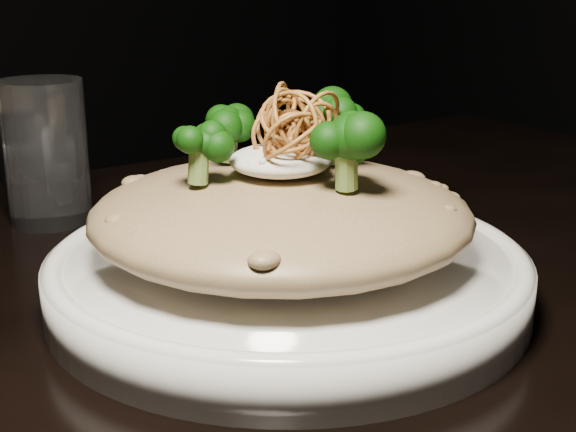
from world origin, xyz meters
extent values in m
cube|color=black|center=(0.00, 0.00, 0.73)|extent=(1.10, 0.80, 0.04)
cylinder|color=black|center=(0.48, 0.33, 0.35)|extent=(0.05, 0.05, 0.71)
cylinder|color=white|center=(-0.03, 0.02, 0.77)|extent=(0.30, 0.30, 0.03)
ellipsoid|color=brown|center=(-0.03, 0.02, 0.81)|extent=(0.23, 0.23, 0.05)
ellipsoid|color=white|center=(-0.03, 0.02, 0.84)|extent=(0.06, 0.06, 0.02)
cylinder|color=silver|center=(-0.09, 0.26, 0.81)|extent=(0.07, 0.07, 0.12)
camera|label=1|loc=(-0.29, -0.36, 0.95)|focal=50.00mm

